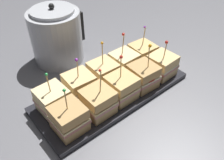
{
  "coord_description": "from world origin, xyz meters",
  "views": [
    {
      "loc": [
        -0.37,
        -0.44,
        0.55
      ],
      "look_at": [
        0.0,
        0.0,
        0.06
      ],
      "focal_mm": 38.0,
      "sensor_mm": 36.0,
      "label": 1
    }
  ],
  "objects_px": {
    "sandwich_front_left": "(98,102)",
    "sandwich_front_far_right": "(162,65)",
    "sandwich_front_far_left": "(69,119)",
    "sandwich_back_center": "(103,74)",
    "sandwich_back_far_left": "(53,100)",
    "sandwich_back_right": "(124,63)",
    "serving_platter": "(112,92)",
    "sandwich_back_left": "(79,86)",
    "sandwich_back_far_right": "(142,54)",
    "kettle_steel": "(57,36)",
    "sandwich_front_center": "(122,87)",
    "sandwich_front_right": "(143,76)"
  },
  "relations": [
    {
      "from": "sandwich_front_left",
      "to": "sandwich_front_center",
      "type": "xyz_separation_m",
      "value": [
        0.1,
        0.0,
        0.0
      ]
    },
    {
      "from": "sandwich_back_center",
      "to": "kettle_steel",
      "type": "xyz_separation_m",
      "value": [
        -0.02,
        0.25,
        0.04
      ]
    },
    {
      "from": "sandwich_back_far_right",
      "to": "sandwich_front_right",
      "type": "bearing_deg",
      "value": -134.6
    },
    {
      "from": "sandwich_front_far_left",
      "to": "sandwich_back_center",
      "type": "xyz_separation_m",
      "value": [
        0.19,
        0.09,
        0.0
      ]
    },
    {
      "from": "sandwich_front_left",
      "to": "sandwich_front_right",
      "type": "bearing_deg",
      "value": 0.0
    },
    {
      "from": "sandwich_back_far_left",
      "to": "sandwich_back_right",
      "type": "distance_m",
      "value": 0.28
    },
    {
      "from": "sandwich_front_center",
      "to": "sandwich_back_far_left",
      "type": "height_order",
      "value": "sandwich_front_center"
    },
    {
      "from": "sandwich_front_far_right",
      "to": "sandwich_back_far_left",
      "type": "bearing_deg",
      "value": 166.52
    },
    {
      "from": "sandwich_front_far_right",
      "to": "sandwich_back_far_left",
      "type": "xyz_separation_m",
      "value": [
        -0.38,
        0.09,
        -0.0
      ]
    },
    {
      "from": "serving_platter",
      "to": "sandwich_front_center",
      "type": "relative_size",
      "value": 3.31
    },
    {
      "from": "sandwich_front_far_left",
      "to": "sandwich_front_right",
      "type": "relative_size",
      "value": 0.92
    },
    {
      "from": "sandwich_back_far_left",
      "to": "sandwich_front_left",
      "type": "bearing_deg",
      "value": -43.92
    },
    {
      "from": "sandwich_front_left",
      "to": "kettle_steel",
      "type": "height_order",
      "value": "kettle_steel"
    },
    {
      "from": "sandwich_back_far_left",
      "to": "sandwich_back_far_right",
      "type": "distance_m",
      "value": 0.37
    },
    {
      "from": "sandwich_front_far_right",
      "to": "sandwich_back_left",
      "type": "distance_m",
      "value": 0.3
    },
    {
      "from": "sandwich_front_center",
      "to": "sandwich_back_left",
      "type": "xyz_separation_m",
      "value": [
        -0.1,
        0.09,
        0.0
      ]
    },
    {
      "from": "serving_platter",
      "to": "sandwich_back_left",
      "type": "relative_size",
      "value": 3.54
    },
    {
      "from": "sandwich_front_far_right",
      "to": "sandwich_back_left",
      "type": "bearing_deg",
      "value": 162.28
    },
    {
      "from": "sandwich_back_right",
      "to": "kettle_steel",
      "type": "distance_m",
      "value": 0.28
    },
    {
      "from": "serving_platter",
      "to": "sandwich_back_far_right",
      "type": "bearing_deg",
      "value": 14.02
    },
    {
      "from": "sandwich_front_far_left",
      "to": "sandwich_back_far_left",
      "type": "height_order",
      "value": "sandwich_front_far_left"
    },
    {
      "from": "sandwich_front_far_left",
      "to": "sandwich_front_left",
      "type": "bearing_deg",
      "value": 0.11
    },
    {
      "from": "sandwich_back_far_left",
      "to": "sandwich_back_right",
      "type": "xyz_separation_m",
      "value": [
        0.28,
        0.0,
        0.0
      ]
    },
    {
      "from": "sandwich_front_far_left",
      "to": "kettle_steel",
      "type": "xyz_separation_m",
      "value": [
        0.16,
        0.34,
        0.04
      ]
    },
    {
      "from": "sandwich_back_far_left",
      "to": "kettle_steel",
      "type": "bearing_deg",
      "value": 56.78
    },
    {
      "from": "sandwich_front_far_left",
      "to": "sandwich_front_far_right",
      "type": "distance_m",
      "value": 0.38
    },
    {
      "from": "sandwich_back_right",
      "to": "kettle_steel",
      "type": "height_order",
      "value": "kettle_steel"
    },
    {
      "from": "sandwich_back_far_right",
      "to": "sandwich_front_center",
      "type": "bearing_deg",
      "value": -153.29
    },
    {
      "from": "sandwich_front_center",
      "to": "sandwich_front_right",
      "type": "distance_m",
      "value": 0.09
    },
    {
      "from": "sandwich_front_center",
      "to": "sandwich_back_center",
      "type": "height_order",
      "value": "sandwich_back_center"
    },
    {
      "from": "kettle_steel",
      "to": "sandwich_back_far_right",
      "type": "bearing_deg",
      "value": -49.09
    },
    {
      "from": "sandwich_front_far_right",
      "to": "serving_platter",
      "type": "bearing_deg",
      "value": 166.33
    },
    {
      "from": "sandwich_back_center",
      "to": "sandwich_back_far_right",
      "type": "height_order",
      "value": "sandwich_back_center"
    },
    {
      "from": "serving_platter",
      "to": "sandwich_back_far_left",
      "type": "height_order",
      "value": "sandwich_back_far_left"
    },
    {
      "from": "sandwich_front_center",
      "to": "kettle_steel",
      "type": "distance_m",
      "value": 0.34
    },
    {
      "from": "serving_platter",
      "to": "sandwich_front_center",
      "type": "height_order",
      "value": "sandwich_front_center"
    },
    {
      "from": "sandwich_front_left",
      "to": "sandwich_front_far_right",
      "type": "distance_m",
      "value": 0.28
    },
    {
      "from": "sandwich_front_far_right",
      "to": "sandwich_back_right",
      "type": "distance_m",
      "value": 0.13
    },
    {
      "from": "sandwich_back_far_left",
      "to": "sandwich_back_far_right",
      "type": "bearing_deg",
      "value": 0.25
    },
    {
      "from": "sandwich_front_far_left",
      "to": "sandwich_front_left",
      "type": "relative_size",
      "value": 0.93
    },
    {
      "from": "sandwich_front_right",
      "to": "kettle_steel",
      "type": "height_order",
      "value": "kettle_steel"
    },
    {
      "from": "sandwich_back_left",
      "to": "sandwich_front_far_right",
      "type": "bearing_deg",
      "value": -17.72
    },
    {
      "from": "serving_platter",
      "to": "sandwich_front_left",
      "type": "xyz_separation_m",
      "value": [
        -0.09,
        -0.05,
        0.05
      ]
    },
    {
      "from": "sandwich_back_far_left",
      "to": "sandwich_back_center",
      "type": "height_order",
      "value": "sandwich_back_center"
    },
    {
      "from": "sandwich_front_left",
      "to": "sandwich_back_left",
      "type": "bearing_deg",
      "value": 91.58
    },
    {
      "from": "serving_platter",
      "to": "sandwich_back_right",
      "type": "xyz_separation_m",
      "value": [
        0.1,
        0.05,
        0.05
      ]
    },
    {
      "from": "sandwich_back_center",
      "to": "sandwich_back_far_right",
      "type": "xyz_separation_m",
      "value": [
        0.19,
        0.0,
        -0.0
      ]
    },
    {
      "from": "sandwich_back_far_right",
      "to": "sandwich_back_left",
      "type": "bearing_deg",
      "value": -179.67
    },
    {
      "from": "sandwich_front_left",
      "to": "sandwich_front_center",
      "type": "distance_m",
      "value": 0.1
    },
    {
      "from": "sandwich_front_far_right",
      "to": "sandwich_front_left",
      "type": "bearing_deg",
      "value": -179.46
    }
  ]
}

